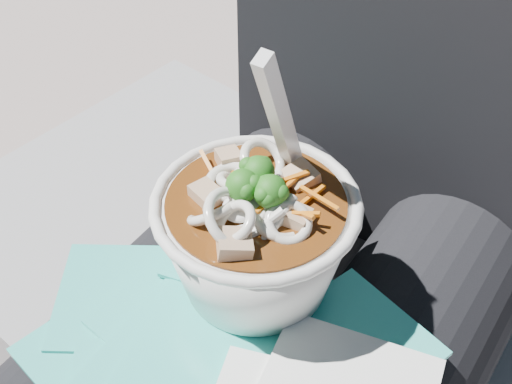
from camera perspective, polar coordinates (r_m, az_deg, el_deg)
The scene contains 4 objects.
lap at distance 0.65m, azimuth -0.34°, elevation -14.61°, with size 0.35×0.48×0.16m.
person_body at distance 0.67m, azimuth 4.07°, elevation -7.55°, with size 0.34×0.94×0.98m.
plastic_bag at distance 0.56m, azimuth -2.86°, elevation -12.28°, with size 0.34×0.38×0.02m.
udon_bowl at distance 0.54m, azimuth -0.03°, elevation -3.22°, with size 0.17×0.17×0.21m.
Camera 1 is at (0.20, -0.29, 1.05)m, focal length 50.00 mm.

